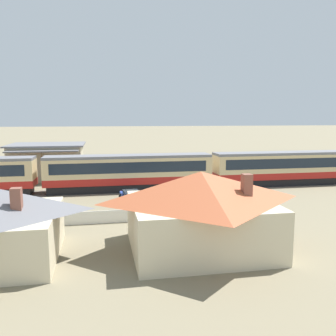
# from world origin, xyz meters

# --- Properties ---
(ground_plane) EXTENTS (600.00, 600.00, 0.00)m
(ground_plane) POSITION_xyz_m (0.00, 0.00, 0.00)
(ground_plane) COLOR #7A7056
(passenger_train) EXTENTS (59.02, 3.11, 4.15)m
(passenger_train) POSITION_xyz_m (-6.14, -0.32, 2.30)
(passenger_train) COLOR #AD1E19
(passenger_train) RESTS_ON ground_plane
(railway_track) EXTENTS (108.85, 3.60, 0.04)m
(railway_track) POSITION_xyz_m (-5.53, -0.32, 0.01)
(railway_track) COLOR #665B51
(railway_track) RESTS_ON ground_plane
(station_building) EXTENTS (10.08, 9.63, 4.78)m
(station_building) POSITION_xyz_m (-16.88, 10.42, 2.42)
(station_building) COLOR #BCB293
(station_building) RESTS_ON ground_plane
(cottage_terracotta_roof_2) EXTENTS (9.40, 8.19, 5.07)m
(cottage_terracotta_roof_2) POSITION_xyz_m (-3.44, -19.77, 2.63)
(cottage_terracotta_roof_2) COLOR beige
(cottage_terracotta_roof_2) RESTS_ON ground_plane
(picket_fence_front) EXTENTS (36.63, 0.06, 1.05)m
(picket_fence_front) POSITION_xyz_m (-15.41, -12.98, 0.53)
(picket_fence_front) COLOR white
(picket_fence_front) RESTS_ON ground_plane
(parked_car_blue) EXTENTS (2.40, 4.67, 1.16)m
(parked_car_blue) POSITION_xyz_m (-6.70, -6.28, 0.56)
(parked_car_blue) COLOR #284CA8
(parked_car_blue) RESTS_ON ground_plane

